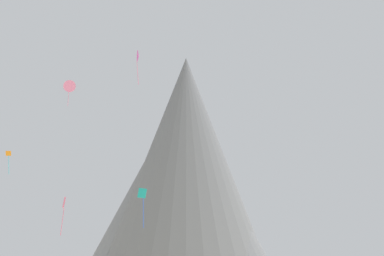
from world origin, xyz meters
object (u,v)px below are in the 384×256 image
kite_pink_high (70,86)px  kite_magenta_high (138,56)px  kite_rainbow_low (63,209)px  kite_teal_low (142,198)px  rock_massif (182,175)px  kite_orange_mid (8,157)px

kite_pink_high → kite_magenta_high: bearing=120.8°
kite_rainbow_low → kite_teal_low: size_ratio=1.03×
kite_rainbow_low → kite_magenta_high: bearing=-44.2°
kite_rainbow_low → kite_teal_low: bearing=-99.7°
rock_massif → kite_pink_high: 58.29m
kite_teal_low → kite_orange_mid: size_ratio=1.19×
rock_massif → kite_teal_low: (-15.05, -82.64, -17.34)m
rock_massif → kite_magenta_high: 74.24m
kite_pink_high → kite_magenta_high: size_ratio=0.94×
kite_pink_high → kite_orange_mid: 19.18m
kite_teal_low → kite_orange_mid: bearing=13.9°
rock_massif → kite_magenta_high: size_ratio=11.40×
kite_teal_low → kite_orange_mid: 35.30m
kite_orange_mid → kite_magenta_high: size_ratio=0.73×
kite_rainbow_low → kite_pink_high: size_ratio=0.96×
rock_massif → kite_pink_high: size_ratio=12.18×
kite_rainbow_low → kite_pink_high: (-3.32, 26.15, 26.44)m
kite_rainbow_low → kite_teal_low: (10.09, -6.30, 0.85)m
rock_massif → kite_teal_low: rock_massif is taller
kite_teal_low → kite_orange_mid: (-22.06, 25.73, 9.85)m
kite_orange_mid → kite_teal_low: bearing=150.3°
kite_rainbow_low → kite_magenta_high: size_ratio=0.89×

